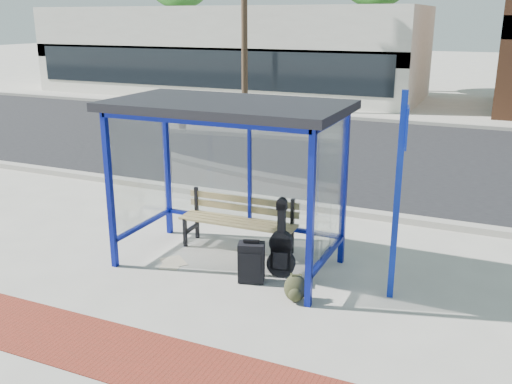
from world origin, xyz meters
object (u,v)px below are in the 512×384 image
at_px(bench, 239,219).
at_px(backpack, 295,289).
at_px(suitcase, 251,262).
at_px(guitar_bag, 281,250).

distance_m(bench, backpack, 1.96).
xyz_separation_m(bench, suitcase, (0.67, -1.02, -0.21)).
xyz_separation_m(guitar_bag, suitcase, (-0.31, -0.32, -0.11)).
distance_m(suitcase, backpack, 0.81).
bearing_deg(suitcase, guitar_bag, 28.00).
height_order(bench, guitar_bag, guitar_bag).
relative_size(bench, backpack, 5.27).
bearing_deg(bench, backpack, -43.86).
bearing_deg(bench, guitar_bag, -36.62).
distance_m(bench, guitar_bag, 1.21).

